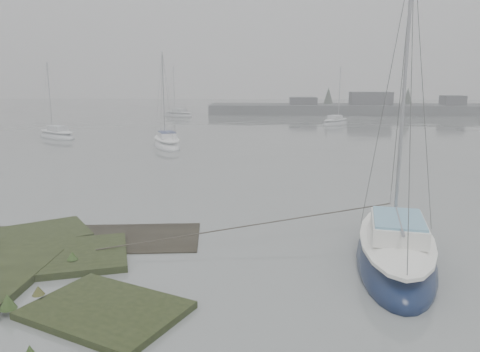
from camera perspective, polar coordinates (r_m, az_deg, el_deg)
The scene contains 7 objects.
ground at distance 41.00m, azimuth -2.92°, elevation 4.30°, with size 160.00×160.00×0.00m, color slate.
far_shoreline at distance 75.92m, azimuth 20.52°, elevation 7.74°, with size 60.00×8.00×4.15m.
sailboat_main at distance 14.89m, azimuth 18.39°, elevation -8.92°, with size 3.53×7.15×9.66m.
sailboat_white at distance 37.74m, azimuth -8.91°, elevation 3.89°, with size 3.87×5.95×8.00m.
sailboat_far_a at distance 45.92m, azimuth -21.44°, elevation 4.60°, with size 5.18×4.45×7.31m.
sailboat_far_b at distance 56.06m, azimuth 11.56°, elevation 6.37°, with size 4.41×5.10×7.22m.
sailboat_far_c at distance 66.97m, azimuth -7.55°, elevation 7.39°, with size 5.30×4.55×7.48m.
Camera 1 is at (4.17, -10.42, 5.45)m, focal length 35.00 mm.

